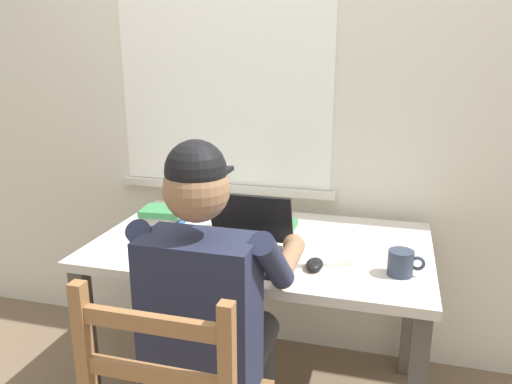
# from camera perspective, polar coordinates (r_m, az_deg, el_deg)

# --- Properties ---
(back_wall) EXTENTS (6.00, 0.08, 2.60)m
(back_wall) POSITION_cam_1_polar(r_m,az_deg,el_deg) (2.40, 3.61, 11.33)
(back_wall) COLOR silver
(back_wall) RESTS_ON ground
(desk) EXTENTS (1.33, 0.81, 0.74)m
(desk) POSITION_cam_1_polar(r_m,az_deg,el_deg) (2.10, 0.65, -7.95)
(desk) COLOR beige
(desk) RESTS_ON ground
(seated_person) EXTENTS (0.50, 0.60, 1.25)m
(seated_person) POSITION_cam_1_polar(r_m,az_deg,el_deg) (1.68, -4.85, -12.66)
(seated_person) COLOR #232842
(seated_person) RESTS_ON ground
(laptop) EXTENTS (0.33, 0.31, 0.22)m
(laptop) POSITION_cam_1_polar(r_m,az_deg,el_deg) (1.90, -1.40, -5.73)
(laptop) COLOR black
(laptop) RESTS_ON desk
(computer_mouse) EXTENTS (0.06, 0.10, 0.03)m
(computer_mouse) POSITION_cam_1_polar(r_m,az_deg,el_deg) (1.82, 6.59, -8.05)
(computer_mouse) COLOR black
(computer_mouse) RESTS_ON desk
(coffee_mug_white) EXTENTS (0.12, 0.08, 0.10)m
(coffee_mug_white) POSITION_cam_1_polar(r_m,az_deg,el_deg) (2.19, -3.66, -2.82)
(coffee_mug_white) COLOR beige
(coffee_mug_white) RESTS_ON desk
(coffee_mug_dark) EXTENTS (0.13, 0.09, 0.09)m
(coffee_mug_dark) POSITION_cam_1_polar(r_m,az_deg,el_deg) (1.82, 15.96, -7.65)
(coffee_mug_dark) COLOR #2D384C
(coffee_mug_dark) RESTS_ON desk
(book_stack_main) EXTENTS (0.20, 0.16, 0.07)m
(book_stack_main) POSITION_cam_1_polar(r_m,az_deg,el_deg) (2.15, 1.85, -3.62)
(book_stack_main) COLOR gold
(book_stack_main) RESTS_ON desk
(book_stack_side) EXTENTS (0.19, 0.16, 0.08)m
(book_stack_side) POSITION_cam_1_polar(r_m,az_deg,el_deg) (2.25, -10.36, -2.72)
(book_stack_side) COLOR #2D5B9E
(book_stack_side) RESTS_ON desk
(paper_pile_near_laptop) EXTENTS (0.28, 0.25, 0.02)m
(paper_pile_near_laptop) POSITION_cam_1_polar(r_m,az_deg,el_deg) (1.92, 6.82, -7.06)
(paper_pile_near_laptop) COLOR silver
(paper_pile_near_laptop) RESTS_ON desk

